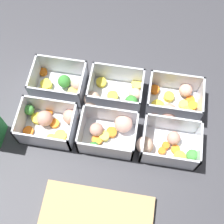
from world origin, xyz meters
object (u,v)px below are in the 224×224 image
object	(u,v)px
container_near_right	(61,83)
container_far_right	(50,122)
container_near_center	(114,94)
container_far_left	(167,145)
container_near_left	(172,102)
container_far_center	(110,131)

from	to	relation	value
container_near_right	container_far_right	distance (m)	0.13
container_near_center	container_far_right	size ratio (longest dim) A/B	1.10
container_near_center	container_far_left	bearing A→B (deg)	141.68
container_near_left	container_near_right	size ratio (longest dim) A/B	0.99
container_near_center	container_far_center	bearing A→B (deg)	93.40
container_near_center	container_far_right	world-z (taller)	same
container_far_center	container_near_left	bearing A→B (deg)	-143.90
container_near_center	container_near_right	distance (m)	0.16
container_near_right	container_far_left	distance (m)	0.35
container_near_left	container_far_left	bearing A→B (deg)	87.93
container_near_right	container_far_right	size ratio (longest dim) A/B	0.96
container_near_left	container_near_right	distance (m)	0.33
container_near_center	container_far_left	xyz separation A→B (m)	(-0.16, 0.13, -0.00)
container_far_center	container_far_left	bearing A→B (deg)	175.45
container_near_left	container_far_right	size ratio (longest dim) A/B	0.95
container_near_left	container_far_center	distance (m)	0.20
container_far_left	container_far_center	distance (m)	0.16
container_far_right	container_near_right	bearing A→B (deg)	-91.19
container_near_right	container_far_right	world-z (taller)	same
container_near_right	container_far_center	xyz separation A→B (m)	(-0.17, 0.13, 0.00)
container_near_center	container_near_right	xyz separation A→B (m)	(0.16, -0.01, -0.00)
container_near_right	container_far_center	size ratio (longest dim) A/B	1.02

